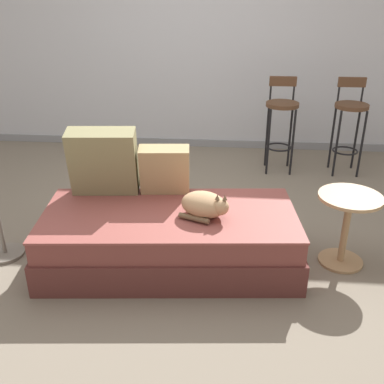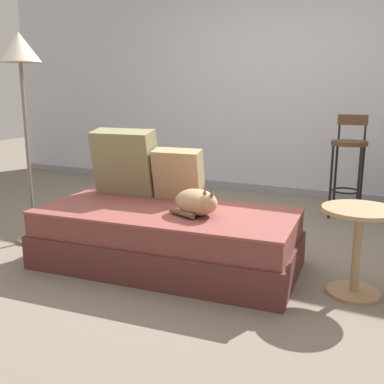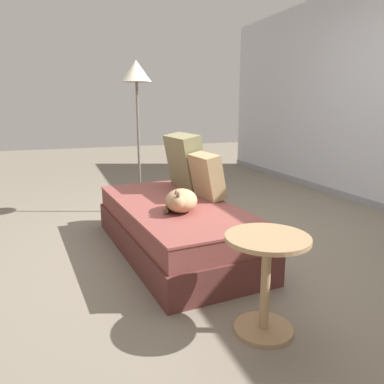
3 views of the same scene
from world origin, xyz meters
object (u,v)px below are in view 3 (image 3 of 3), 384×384
at_px(cat, 181,201).
at_px(throw_pillow_corner, 185,161).
at_px(throw_pillow_middle, 207,176).
at_px(couch, 174,227).
at_px(floor_lamp, 137,86).
at_px(side_table, 266,270).

bearing_deg(cat, throw_pillow_corner, 158.71).
bearing_deg(throw_pillow_corner, throw_pillow_middle, 5.17).
bearing_deg(couch, cat, -6.02).
xyz_separation_m(couch, cat, (0.25, -0.03, 0.29)).
xyz_separation_m(couch, floor_lamp, (-1.25, -0.01, 1.18)).
height_order(cat, floor_lamp, floor_lamp).
relative_size(couch, floor_lamp, 1.14).
relative_size(couch, side_table, 3.46).
xyz_separation_m(throw_pillow_corner, cat, (0.77, -0.30, -0.17)).
bearing_deg(throw_pillow_middle, couch, -76.83).
relative_size(couch, throw_pillow_middle, 4.84).
bearing_deg(side_table, couch, -174.83).
height_order(throw_pillow_corner, floor_lamp, floor_lamp).
bearing_deg(floor_lamp, throw_pillow_middle, 15.55).
relative_size(couch, cat, 4.84).
bearing_deg(cat, couch, 173.98).
bearing_deg(couch, floor_lamp, -179.40).
height_order(cat, side_table, cat).
distance_m(throw_pillow_middle, cat, 0.48).
height_order(couch, floor_lamp, floor_lamp).
bearing_deg(throw_pillow_corner, floor_lamp, -158.53).
bearing_deg(cat, throw_pillow_middle, 133.48).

